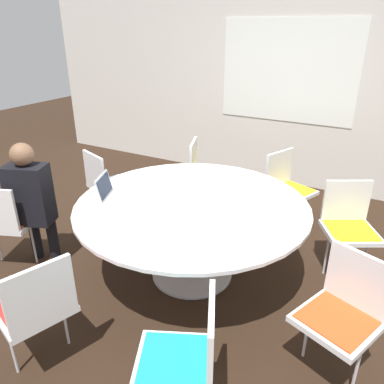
{
  "coord_description": "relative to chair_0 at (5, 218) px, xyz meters",
  "views": [
    {
      "loc": [
        1.39,
        -2.5,
        2.12
      ],
      "look_at": [
        0.0,
        0.0,
        0.83
      ],
      "focal_mm": 35.0,
      "sensor_mm": 36.0,
      "label": 1
    }
  ],
  "objects": [
    {
      "name": "chair_5",
      "position": [
        2.01,
        2.03,
        0.0
      ],
      "size": [
        0.55,
        0.57,
        0.85
      ],
      "rotation": [
        0.0,
        0.0,
        10.61
      ],
      "color": "white",
      "rests_on": "ground_plane"
    },
    {
      "name": "chair_2",
      "position": [
        2.21,
        -0.54,
        0.0
      ],
      "size": [
        0.57,
        0.58,
        0.85
      ],
      "rotation": [
        0.0,
        0.0,
        8.29
      ],
      "color": "white",
      "rests_on": "ground_plane"
    },
    {
      "name": "chair_6",
      "position": [
        1.0,
        1.99,
        0.0
      ],
      "size": [
        0.55,
        0.56,
        0.85
      ],
      "rotation": [
        0.0,
        0.0,
        11.35
      ],
      "color": "white",
      "rests_on": "ground_plane"
    },
    {
      "name": "laptop",
      "position": [
        0.89,
        0.44,
        0.28
      ],
      "size": [
        0.32,
        0.36,
        0.21
      ],
      "rotation": [
        0.0,
        0.0,
        1.96
      ],
      "color": "silver",
      "rests_on": "conference_table"
    },
    {
      "name": "coffee_cup",
      "position": [
        1.72,
        0.57,
        0.27
      ],
      "size": [
        0.08,
        0.08,
        0.09
      ],
      "color": "white",
      "rests_on": "conference_table"
    },
    {
      "name": "ground_plane",
      "position": [
        1.55,
        0.7,
        -0.51
      ],
      "size": [
        16.0,
        16.0,
        0.0
      ],
      "primitive_type": "plane",
      "color": "black"
    },
    {
      "name": "person_0",
      "position": [
        0.19,
        0.17,
        0.2
      ],
      "size": [
        0.42,
        0.35,
        1.2
      ],
      "rotation": [
        0.0,
        0.0,
        6.67
      ],
      "color": "black",
      "rests_on": "ground_plane"
    },
    {
      "name": "wall_back",
      "position": [
        1.55,
        3.32,
        0.84
      ],
      "size": [
        8.0,
        0.07,
        2.7
      ],
      "color": "silver",
      "rests_on": "ground_plane"
    },
    {
      "name": "chair_4",
      "position": [
        2.74,
        1.45,
        0.0
      ],
      "size": [
        0.59,
        0.58,
        0.85
      ],
      "rotation": [
        0.0,
        0.0,
        9.94
      ],
      "color": "white",
      "rests_on": "ground_plane"
    },
    {
      "name": "conference_table",
      "position": [
        1.55,
        0.7,
        0.12
      ],
      "size": [
        1.98,
        1.98,
        0.73
      ],
      "color": "#B7B7BC",
      "rests_on": "ground_plane"
    },
    {
      "name": "chair_1",
      "position": [
        1.18,
        -0.65,
        0.0
      ],
      "size": [
        0.54,
        0.55,
        0.85
      ],
      "rotation": [
        0.0,
        0.0,
        7.54
      ],
      "color": "white",
      "rests_on": "ground_plane"
    },
    {
      "name": "chair_0",
      "position": [
        0.0,
        0.0,
        0.0
      ],
      "size": [
        0.57,
        0.55,
        0.85
      ],
      "rotation": [
        0.0,
        0.0,
        6.67
      ],
      "color": "white",
      "rests_on": "ground_plane"
    },
    {
      "name": "chair_3",
      "position": [
        2.88,
        0.25,
        0.0
      ],
      "size": [
        0.56,
        0.55,
        0.85
      ],
      "rotation": [
        0.0,
        0.0,
        9.05
      ],
      "color": "white",
      "rests_on": "ground_plane"
    },
    {
      "name": "chair_7",
      "position": [
        0.21,
        1.13,
        0.0
      ],
      "size": [
        0.56,
        0.55,
        0.85
      ],
      "rotation": [
        0.0,
        0.0,
        12.21
      ],
      "color": "white",
      "rests_on": "ground_plane"
    }
  ]
}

